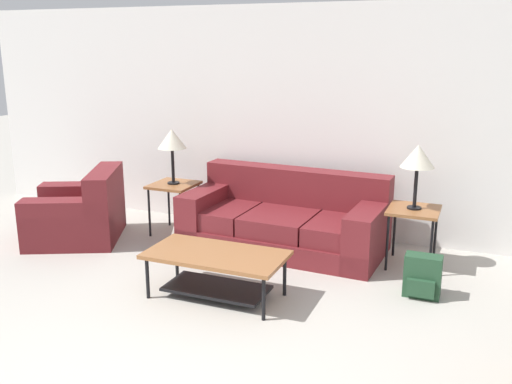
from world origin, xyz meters
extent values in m
cube|color=white|center=(0.00, 3.90, 1.30)|extent=(9.00, 0.06, 2.60)
cube|color=maroon|center=(-0.09, 3.21, 0.11)|extent=(2.18, 1.10, 0.22)
cube|color=maroon|center=(-0.80, 3.22, 0.32)|extent=(0.74, 0.93, 0.20)
cube|color=maroon|center=(-0.09, 3.19, 0.32)|extent=(0.74, 0.93, 0.20)
cube|color=maroon|center=(0.63, 3.16, 0.32)|extent=(0.74, 0.93, 0.20)
cube|color=maroon|center=(-0.07, 3.58, 0.62)|extent=(2.15, 0.36, 0.40)
cube|color=maroon|center=(-1.01, 3.25, 0.29)|extent=(0.33, 1.01, 0.58)
cube|color=maroon|center=(0.84, 3.17, 0.29)|extent=(0.33, 1.01, 0.58)
cube|color=maroon|center=(-2.38, 2.62, 0.20)|extent=(1.28, 1.29, 0.40)
cube|color=maroon|center=(-2.06, 2.77, 0.60)|extent=(0.65, 1.00, 0.40)
cube|color=maroon|center=(-2.53, 2.94, 0.28)|extent=(0.98, 0.64, 0.56)
cube|color=maroon|center=(-2.22, 2.29, 0.28)|extent=(0.98, 0.64, 0.56)
cube|color=#935B33|center=(-0.22, 1.84, 0.39)|extent=(1.21, 0.63, 0.04)
cylinder|color=black|center=(-0.76, 1.58, 0.19)|extent=(0.03, 0.03, 0.38)
cylinder|color=black|center=(0.33, 1.58, 0.19)|extent=(0.03, 0.03, 0.38)
cylinder|color=black|center=(-0.76, 2.09, 0.19)|extent=(0.03, 0.03, 0.38)
cylinder|color=black|center=(0.33, 2.09, 0.19)|extent=(0.03, 0.03, 0.38)
cube|color=black|center=(-0.22, 1.84, 0.08)|extent=(0.91, 0.44, 0.02)
cube|color=#935B33|center=(-1.44, 3.23, 0.58)|extent=(0.49, 0.52, 0.03)
cylinder|color=black|center=(-1.65, 3.01, 0.28)|extent=(0.03, 0.03, 0.57)
cylinder|color=black|center=(-1.24, 3.01, 0.28)|extent=(0.03, 0.03, 0.57)
cylinder|color=black|center=(-1.65, 3.45, 0.28)|extent=(0.03, 0.03, 0.57)
cylinder|color=black|center=(-1.24, 3.45, 0.28)|extent=(0.03, 0.03, 0.57)
cube|color=#935B33|center=(1.27, 3.23, 0.58)|extent=(0.49, 0.52, 0.03)
cylinder|color=black|center=(1.06, 3.01, 0.28)|extent=(0.03, 0.03, 0.57)
cylinder|color=black|center=(1.48, 3.01, 0.28)|extent=(0.03, 0.03, 0.57)
cylinder|color=black|center=(1.06, 3.45, 0.28)|extent=(0.03, 0.03, 0.57)
cylinder|color=black|center=(1.48, 3.45, 0.28)|extent=(0.03, 0.03, 0.57)
cylinder|color=black|center=(-1.44, 3.23, 0.61)|extent=(0.14, 0.14, 0.02)
cylinder|color=black|center=(-1.44, 3.23, 0.81)|extent=(0.04, 0.04, 0.40)
cone|color=beige|center=(-1.44, 3.23, 1.12)|extent=(0.33, 0.33, 0.22)
cylinder|color=black|center=(1.27, 3.23, 0.61)|extent=(0.14, 0.14, 0.02)
cylinder|color=black|center=(1.27, 3.23, 0.81)|extent=(0.04, 0.04, 0.40)
cone|color=beige|center=(1.27, 3.23, 1.12)|extent=(0.33, 0.33, 0.22)
cube|color=#23472D|center=(1.46, 2.54, 0.19)|extent=(0.32, 0.17, 0.38)
cube|color=#23472D|center=(1.46, 2.43, 0.11)|extent=(0.24, 0.05, 0.15)
cylinder|color=#23472D|center=(1.37, 2.64, 0.21)|extent=(0.02, 0.02, 0.29)
cylinder|color=#23472D|center=(1.55, 2.64, 0.21)|extent=(0.02, 0.02, 0.29)
camera|label=1|loc=(1.86, -2.33, 2.18)|focal=40.00mm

